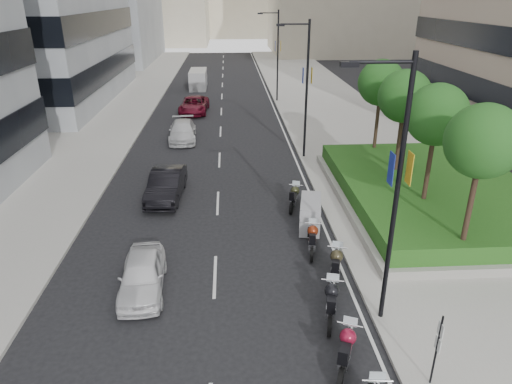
{
  "coord_description": "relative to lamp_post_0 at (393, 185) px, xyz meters",
  "views": [
    {
      "loc": [
        -0.79,
        -11.5,
        10.4
      ],
      "look_at": [
        0.38,
        7.76,
        2.0
      ],
      "focal_mm": 32.0,
      "sensor_mm": 36.0,
      "label": 1
    }
  ],
  "objects": [
    {
      "name": "parking_sign",
      "position": [
        0.66,
        -3.0,
        -3.61
      ],
      "size": [
        0.06,
        0.32,
        2.5
      ],
      "color": "black",
      "rests_on": "ground"
    },
    {
      "name": "sidewalk_left",
      "position": [
        -16.14,
        29.0,
        -4.99
      ],
      "size": [
        8.0,
        100.0,
        0.15
      ],
      "primitive_type": "cube",
      "color": "#9E9B93",
      "rests_on": "ground"
    },
    {
      "name": "tree_3",
      "position": [
        4.36,
        15.0,
        0.36
      ],
      "size": [
        2.8,
        2.8,
        6.3
      ],
      "color": "#332319",
      "rests_on": "planter"
    },
    {
      "name": "car_b",
      "position": [
        -8.45,
        10.84,
        -4.28
      ],
      "size": [
        1.92,
        4.85,
        1.57
      ],
      "primitive_type": "imported",
      "rotation": [
        0.0,
        0.0,
        -0.06
      ],
      "color": "black",
      "rests_on": "ground"
    },
    {
      "name": "motorcycle_2",
      "position": [
        -1.56,
        0.2,
        -4.43
      ],
      "size": [
        0.89,
        2.36,
        1.19
      ],
      "rotation": [
        0.0,
        0.0,
        1.33
      ],
      "color": "black",
      "rests_on": "ground"
    },
    {
      "name": "lamp_post_1",
      "position": [
        0.0,
        17.0,
        0.0
      ],
      "size": [
        2.34,
        0.45,
        9.0
      ],
      "color": "black",
      "rests_on": "ground"
    },
    {
      "name": "lamp_post_2",
      "position": [
        0.0,
        35.0,
        0.0
      ],
      "size": [
        2.34,
        0.45,
        9.0
      ],
      "color": "black",
      "rests_on": "ground"
    },
    {
      "name": "car_c",
      "position": [
        -8.52,
        21.8,
        -4.35
      ],
      "size": [
        2.27,
        5.01,
        1.42
      ],
      "primitive_type": "imported",
      "rotation": [
        0.0,
        0.0,
        0.06
      ],
      "color": "silver",
      "rests_on": "ground"
    },
    {
      "name": "motorcycle_3",
      "position": [
        -0.89,
        2.49,
        -4.44
      ],
      "size": [
        0.94,
        2.31,
        1.18
      ],
      "rotation": [
        0.0,
        0.0,
        1.29
      ],
      "color": "black",
      "rests_on": "ground"
    },
    {
      "name": "lane_centre",
      "position": [
        -5.64,
        29.0,
        -5.06
      ],
      "size": [
        0.12,
        100.0,
        0.01
      ],
      "primitive_type": "cube",
      "color": "silver",
      "rests_on": "ground"
    },
    {
      "name": "hedge",
      "position": [
        5.86,
        9.0,
        -4.12
      ],
      "size": [
        9.4,
        13.4,
        0.8
      ],
      "primitive_type": "cube",
      "color": "#194413",
      "rests_on": "planter"
    },
    {
      "name": "tree_0",
      "position": [
        4.36,
        3.0,
        0.36
      ],
      "size": [
        2.8,
        2.8,
        6.3
      ],
      "color": "#332319",
      "rests_on": "planter"
    },
    {
      "name": "car_d",
      "position": [
        -8.2,
        30.61,
        -4.32
      ],
      "size": [
        2.78,
        5.52,
        1.5
      ],
      "primitive_type": "imported",
      "rotation": [
        0.0,
        0.0,
        -0.06
      ],
      "color": "#5A0A1C",
      "rests_on": "ground"
    },
    {
      "name": "motorcycle_1",
      "position": [
        -1.6,
        -2.08,
        -4.44
      ],
      "size": [
        1.11,
        2.23,
        1.18
      ],
      "rotation": [
        0.0,
        0.0,
        1.18
      ],
      "color": "black",
      "rests_on": "ground"
    },
    {
      "name": "motorcycle_4",
      "position": [
        -1.42,
        4.7,
        -4.47
      ],
      "size": [
        0.76,
        2.23,
        1.12
      ],
      "rotation": [
        0.0,
        0.0,
        1.38
      ],
      "color": "black",
      "rests_on": "ground"
    },
    {
      "name": "lane_edge",
      "position": [
        -0.44,
        29.0,
        -5.06
      ],
      "size": [
        0.12,
        100.0,
        0.01
      ],
      "primitive_type": "cube",
      "color": "silver",
      "rests_on": "ground"
    },
    {
      "name": "planter",
      "position": [
        5.86,
        9.0,
        -4.72
      ],
      "size": [
        10.0,
        14.0,
        0.4
      ],
      "primitive_type": "cube",
      "color": "gray",
      "rests_on": "sidewalk_right"
    },
    {
      "name": "sidewalk_right",
      "position": [
        4.86,
        29.0,
        -4.99
      ],
      "size": [
        10.0,
        100.0,
        0.15
      ],
      "primitive_type": "cube",
      "color": "#9E9B93",
      "rests_on": "ground"
    },
    {
      "name": "tree_2",
      "position": [
        4.36,
        11.0,
        0.36
      ],
      "size": [
        2.8,
        2.8,
        6.3
      ],
      "color": "#332319",
      "rests_on": "planter"
    },
    {
      "name": "ground",
      "position": [
        -4.14,
        -1.0,
        -5.07
      ],
      "size": [
        160.0,
        160.0,
        0.0
      ],
      "primitive_type": "plane",
      "color": "black",
      "rests_on": "ground"
    },
    {
      "name": "lamp_post_0",
      "position": [
        0.0,
        0.0,
        0.0
      ],
      "size": [
        2.34,
        0.45,
        9.0
      ],
      "color": "black",
      "rests_on": "ground"
    },
    {
      "name": "tree_1",
      "position": [
        4.36,
        7.0,
        0.36
      ],
      "size": [
        2.8,
        2.8,
        6.3
      ],
      "color": "#332319",
      "rests_on": "planter"
    },
    {
      "name": "delivery_van",
      "position": [
        -8.47,
        42.78,
        -4.07
      ],
      "size": [
        1.93,
        5.06,
        2.12
      ],
      "rotation": [
        0.0,
        0.0,
        0.0
      ],
      "color": "#B2B2B4",
      "rests_on": "ground"
    },
    {
      "name": "motorcycle_5",
      "position": [
        -1.14,
        6.92,
        -4.36
      ],
      "size": [
        1.37,
        2.47,
        1.42
      ],
      "rotation": [
        0.0,
        0.0,
        1.38
      ],
      "color": "black",
      "rests_on": "ground"
    },
    {
      "name": "car_a",
      "position": [
        -8.33,
        2.24,
        -4.38
      ],
      "size": [
        1.89,
        4.14,
        1.38
      ],
      "primitive_type": "imported",
      "rotation": [
        0.0,
        0.0,
        0.07
      ],
      "color": "silver",
      "rests_on": "ground"
    },
    {
      "name": "motorcycle_6",
      "position": [
        -1.61,
        9.21,
        -4.48
      ],
      "size": [
        0.92,
        2.13,
        1.1
      ],
      "rotation": [
        0.0,
        0.0,
        1.26
      ],
      "color": "black",
      "rests_on": "ground"
    }
  ]
}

